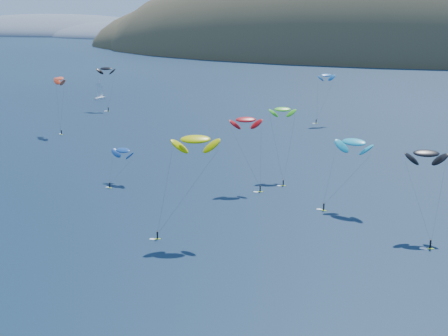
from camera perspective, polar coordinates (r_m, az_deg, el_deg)
island at (r=633.02m, az=16.76°, el=9.14°), size 730.00×300.00×210.00m
headland at (r=957.13m, az=-13.92°, el=11.71°), size 460.00×250.00×60.00m
sailboat at (r=333.72m, az=-11.27°, el=6.38°), size 7.82×6.72×9.54m
kitesurfer_1 at (r=251.04m, az=-14.81°, el=7.90°), size 9.00×9.25×23.35m
kitesurfer_2 at (r=135.95m, az=-2.63°, el=2.63°), size 13.13×11.04×24.47m
kitesurfer_3 at (r=184.31m, az=5.37°, el=5.34°), size 8.26×15.24×21.78m
kitesurfer_4 at (r=265.78m, az=9.33°, el=8.36°), size 8.30×7.76×22.10m
kitesurfer_5 at (r=159.14m, az=11.80°, el=2.33°), size 12.07×10.79×19.27m
kitesurfer_7 at (r=145.71m, az=18.01°, el=1.27°), size 9.55×14.88×20.47m
kitesurfer_9 at (r=171.61m, az=2.01°, el=4.43°), size 10.93×8.35×21.42m
kitesurfer_10 at (r=181.06m, az=-9.24°, el=1.60°), size 8.40×10.98×11.20m
kitesurfer_12 at (r=300.14m, az=-10.75°, el=8.91°), size 9.29×8.78×21.45m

